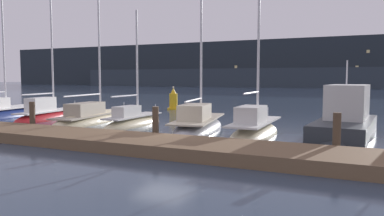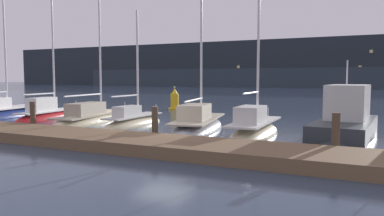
# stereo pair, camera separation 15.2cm
# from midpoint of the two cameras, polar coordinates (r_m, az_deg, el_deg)

# --- Properties ---
(ground_plane) EXTENTS (400.00, 400.00, 0.00)m
(ground_plane) POSITION_cam_midpoint_polar(r_m,az_deg,el_deg) (17.03, -4.07, -4.77)
(ground_plane) COLOR #2D3D51
(dock) EXTENTS (36.77, 2.80, 0.45)m
(dock) POSITION_cam_midpoint_polar(r_m,az_deg,el_deg) (14.97, -8.63, -5.24)
(dock) COLOR brown
(dock) RESTS_ON ground
(mooring_pile_1) EXTENTS (0.28, 0.28, 1.55)m
(mooring_pile_1) POSITION_cam_midpoint_polar(r_m,az_deg,el_deg) (20.97, -22.90, -1.22)
(mooring_pile_1) COLOR #4C3D2D
(mooring_pile_1) RESTS_ON ground
(mooring_pile_2) EXTENTS (0.28, 0.28, 1.54)m
(mooring_pile_2) POSITION_cam_midpoint_polar(r_m,az_deg,el_deg) (16.27, -5.40, -2.48)
(mooring_pile_2) COLOR #4C3D2D
(mooring_pile_2) RESTS_ON ground
(mooring_pile_3) EXTENTS (0.28, 0.28, 1.57)m
(mooring_pile_3) POSITION_cam_midpoint_polar(r_m,az_deg,el_deg) (14.04, 21.33, -3.86)
(mooring_pile_3) COLOR #4C3D2D
(mooring_pile_3) RESTS_ON ground
(sailboat_berth_1) EXTENTS (3.77, 8.77, 11.59)m
(sailboat_berth_1) POSITION_cam_midpoint_polar(r_m,az_deg,el_deg) (28.78, -27.14, -1.14)
(sailboat_berth_1) COLOR navy
(sailboat_berth_1) RESTS_ON ground
(sailboat_berth_2) EXTENTS (2.31, 6.54, 10.29)m
(sailboat_berth_2) POSITION_cam_midpoint_polar(r_m,az_deg,el_deg) (26.73, -20.78, -1.21)
(sailboat_berth_2) COLOR red
(sailboat_berth_2) RESTS_ON ground
(sailboat_berth_3) EXTENTS (3.00, 8.63, 10.51)m
(sailboat_berth_3) POSITION_cam_midpoint_polar(r_m,az_deg,el_deg) (24.22, -14.42, -1.81)
(sailboat_berth_3) COLOR beige
(sailboat_berth_3) RESTS_ON ground
(sailboat_berth_4) EXTENTS (1.43, 5.59, 7.22)m
(sailboat_berth_4) POSITION_cam_midpoint_polar(r_m,az_deg,el_deg) (21.90, -8.72, -2.34)
(sailboat_berth_4) COLOR beige
(sailboat_berth_4) RESTS_ON ground
(sailboat_berth_5) EXTENTS (3.41, 7.37, 11.27)m
(sailboat_berth_5) POSITION_cam_midpoint_polar(r_m,az_deg,el_deg) (19.69, 1.18, -3.00)
(sailboat_berth_5) COLOR gray
(sailboat_berth_5) RESTS_ON ground
(sailboat_berth_6) EXTENTS (1.89, 6.10, 9.47)m
(sailboat_berth_6) POSITION_cam_midpoint_polar(r_m,az_deg,el_deg) (17.95, 9.69, -3.73)
(sailboat_berth_6) COLOR beige
(sailboat_berth_6) RESTS_ON ground
(motorboat_berth_7) EXTENTS (3.15, 7.52, 4.15)m
(motorboat_berth_7) POSITION_cam_midpoint_polar(r_m,az_deg,el_deg) (19.36, 22.55, -2.56)
(motorboat_berth_7) COLOR #2D3338
(motorboat_berth_7) RESTS_ON ground
(channel_buoy) EXTENTS (1.07, 1.07, 2.03)m
(channel_buoy) POSITION_cam_midpoint_polar(r_m,az_deg,el_deg) (32.57, -2.54, 1.10)
(channel_buoy) COLOR gold
(channel_buoy) RESTS_ON ground
(hillside_backdrop) EXTENTS (240.00, 23.00, 14.02)m
(hillside_backdrop) POSITION_cam_midpoint_polar(r_m,az_deg,el_deg) (116.75, 21.02, 6.15)
(hillside_backdrop) COLOR #232B33
(hillside_backdrop) RESTS_ON ground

